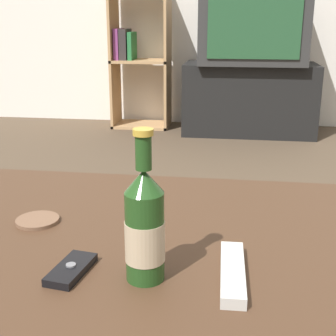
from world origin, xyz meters
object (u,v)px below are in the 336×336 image
at_px(television, 253,28).
at_px(beer_bottle, 145,227).
at_px(bookshelf, 137,57).
at_px(remote_control, 233,272).
at_px(cell_phone, 71,269).
at_px(tv_stand, 249,98).

xyz_separation_m(television, beer_bottle, (-0.25, -2.82, -0.26)).
xyz_separation_m(television, bookshelf, (-0.86, 0.10, -0.22)).
bearing_deg(remote_control, bookshelf, 103.16).
distance_m(television, bookshelf, 0.89).
relative_size(beer_bottle, remote_control, 1.36).
height_order(bookshelf, cell_phone, bookshelf).
distance_m(bookshelf, cell_phone, 2.97).
bearing_deg(remote_control, tv_stand, 86.47).
bearing_deg(television, remote_control, -92.05).
bearing_deg(beer_bottle, television, 85.03).
bearing_deg(tv_stand, television, -90.00).
xyz_separation_m(tv_stand, cell_phone, (-0.37, -2.83, 0.15)).
bearing_deg(bookshelf, cell_phone, -80.61).
height_order(tv_stand, bookshelf, bookshelf).
bearing_deg(cell_phone, remote_control, 13.74).
relative_size(television, beer_bottle, 2.85).
bearing_deg(remote_control, cell_phone, -176.62).
height_order(tv_stand, beer_bottle, beer_bottle).
relative_size(tv_stand, bookshelf, 0.94).
height_order(tv_stand, remote_control, tv_stand).
xyz_separation_m(bookshelf, remote_control, (0.76, -2.90, -0.13)).
distance_m(bookshelf, beer_bottle, 2.99).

